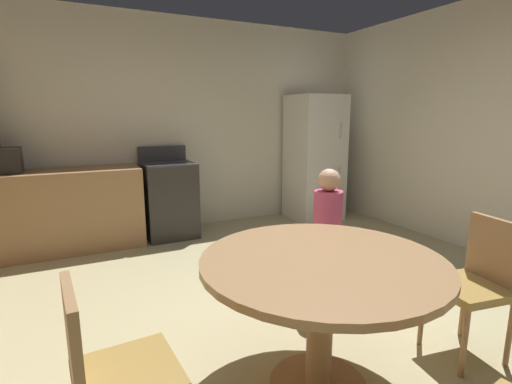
{
  "coord_description": "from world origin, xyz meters",
  "views": [
    {
      "loc": [
        -1.35,
        -2.05,
        1.49
      ],
      "look_at": [
        0.13,
        0.98,
        0.8
      ],
      "focal_mm": 26.7,
      "sensor_mm": 36.0,
      "label": 1
    }
  ],
  "objects_px": {
    "oven_range": "(169,199)",
    "chair_west": "(109,370)",
    "dining_table": "(321,285)",
    "person_child": "(327,234)",
    "refrigerator": "(314,158)",
    "chair_east": "(478,279)"
  },
  "relations": [
    {
      "from": "refrigerator",
      "to": "chair_west",
      "type": "height_order",
      "value": "refrigerator"
    },
    {
      "from": "refrigerator",
      "to": "chair_west",
      "type": "relative_size",
      "value": 2.02
    },
    {
      "from": "dining_table",
      "to": "person_child",
      "type": "relative_size",
      "value": 1.17
    },
    {
      "from": "oven_range",
      "to": "chair_east",
      "type": "distance_m",
      "value": 3.42
    },
    {
      "from": "dining_table",
      "to": "refrigerator",
      "type": "bearing_deg",
      "value": 56.07
    },
    {
      "from": "chair_west",
      "to": "person_child",
      "type": "bearing_deg",
      "value": 22.96
    },
    {
      "from": "chair_east",
      "to": "person_child",
      "type": "bearing_deg",
      "value": -56.03
    },
    {
      "from": "person_child",
      "to": "refrigerator",
      "type": "bearing_deg",
      "value": -174.14
    },
    {
      "from": "dining_table",
      "to": "chair_east",
      "type": "bearing_deg",
      "value": -8.59
    },
    {
      "from": "oven_range",
      "to": "dining_table",
      "type": "height_order",
      "value": "oven_range"
    },
    {
      "from": "chair_west",
      "to": "chair_east",
      "type": "xyz_separation_m",
      "value": [
        2.12,
        -0.09,
        0.0
      ]
    },
    {
      "from": "oven_range",
      "to": "dining_table",
      "type": "distance_m",
      "value": 3.08
    },
    {
      "from": "oven_range",
      "to": "person_child",
      "type": "distance_m",
      "value": 2.4
    },
    {
      "from": "oven_range",
      "to": "chair_west",
      "type": "bearing_deg",
      "value": -107.45
    },
    {
      "from": "dining_table",
      "to": "person_child",
      "type": "xyz_separation_m",
      "value": [
        0.61,
        0.78,
        -0.03
      ]
    },
    {
      "from": "oven_range",
      "to": "chair_east",
      "type": "height_order",
      "value": "oven_range"
    },
    {
      "from": "refrigerator",
      "to": "oven_range",
      "type": "bearing_deg",
      "value": 178.54
    },
    {
      "from": "person_child",
      "to": "chair_west",
      "type": "bearing_deg",
      "value": -24.91
    },
    {
      "from": "oven_range",
      "to": "dining_table",
      "type": "bearing_deg",
      "value": -88.61
    },
    {
      "from": "oven_range",
      "to": "refrigerator",
      "type": "height_order",
      "value": "refrigerator"
    },
    {
      "from": "oven_range",
      "to": "refrigerator",
      "type": "relative_size",
      "value": 0.62
    },
    {
      "from": "oven_range",
      "to": "person_child",
      "type": "relative_size",
      "value": 1.01
    }
  ]
}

